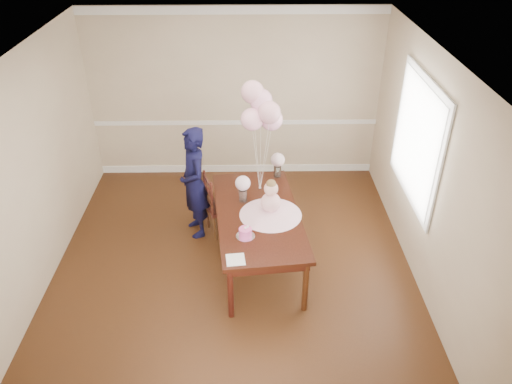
% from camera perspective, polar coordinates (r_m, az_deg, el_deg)
% --- Properties ---
extents(floor, '(4.50, 5.00, 0.00)m').
position_cam_1_polar(floor, '(6.42, -2.58, -8.70)').
color(floor, '#321A0C').
rests_on(floor, ground).
extents(ceiling, '(4.50, 5.00, 0.02)m').
position_cam_1_polar(ceiling, '(5.09, -3.33, 15.01)').
color(ceiling, white).
rests_on(ceiling, wall_back).
extents(wall_back, '(4.50, 0.02, 2.70)m').
position_cam_1_polar(wall_back, '(7.89, -2.41, 10.95)').
color(wall_back, tan).
rests_on(wall_back, floor).
extents(wall_front, '(4.50, 0.02, 2.70)m').
position_cam_1_polar(wall_front, '(3.70, -3.99, -18.16)').
color(wall_front, tan).
rests_on(wall_front, floor).
extents(wall_left, '(0.02, 5.00, 2.70)m').
position_cam_1_polar(wall_left, '(6.14, -24.39, 1.44)').
color(wall_left, tan).
rests_on(wall_left, floor).
extents(wall_right, '(0.02, 5.00, 2.70)m').
position_cam_1_polar(wall_right, '(5.99, 19.16, 1.85)').
color(wall_right, tan).
rests_on(wall_right, floor).
extents(chair_rail_trim, '(4.50, 0.02, 0.07)m').
position_cam_1_polar(chair_rail_trim, '(8.06, -2.34, 7.94)').
color(chair_rail_trim, white).
rests_on(chair_rail_trim, wall_back).
extents(crown_molding, '(4.50, 0.02, 0.12)m').
position_cam_1_polar(crown_molding, '(7.52, -2.65, 20.06)').
color(crown_molding, white).
rests_on(crown_molding, wall_back).
extents(baseboard_trim, '(4.50, 0.02, 0.12)m').
position_cam_1_polar(baseboard_trim, '(8.43, -2.22, 2.72)').
color(baseboard_trim, white).
rests_on(baseboard_trim, floor).
extents(window_frame, '(0.02, 1.66, 1.56)m').
position_cam_1_polar(window_frame, '(6.31, 17.95, 5.71)').
color(window_frame, white).
rests_on(window_frame, wall_right).
extents(window_blinds, '(0.01, 1.50, 1.40)m').
position_cam_1_polar(window_blinds, '(6.30, 17.79, 5.71)').
color(window_blinds, white).
rests_on(window_blinds, wall_right).
extents(dining_table_top, '(1.21, 2.09, 0.05)m').
position_cam_1_polar(dining_table_top, '(6.09, 0.20, -2.62)').
color(dining_table_top, black).
rests_on(dining_table_top, table_leg_fl).
extents(table_apron, '(1.10, 1.98, 0.10)m').
position_cam_1_polar(table_apron, '(6.13, 0.20, -3.20)').
color(table_apron, black).
rests_on(table_apron, table_leg_fl).
extents(table_leg_fl, '(0.08, 0.08, 0.70)m').
position_cam_1_polar(table_leg_fl, '(5.58, -2.92, -11.42)').
color(table_leg_fl, black).
rests_on(table_leg_fl, floor).
extents(table_leg_fr, '(0.08, 0.08, 0.70)m').
position_cam_1_polar(table_leg_fr, '(5.68, 5.67, -10.66)').
color(table_leg_fr, black).
rests_on(table_leg_fr, floor).
extents(table_leg_bl, '(0.08, 0.08, 0.70)m').
position_cam_1_polar(table_leg_bl, '(7.03, -4.15, -1.15)').
color(table_leg_bl, black).
rests_on(table_leg_bl, floor).
extents(table_leg_br, '(0.08, 0.08, 0.70)m').
position_cam_1_polar(table_leg_br, '(7.10, 2.60, -0.69)').
color(table_leg_br, black).
rests_on(table_leg_br, floor).
extents(baby_skirt, '(0.84, 0.84, 0.10)m').
position_cam_1_polar(baby_skirt, '(6.02, 1.68, -2.20)').
color(baby_skirt, '#F4B4CC').
rests_on(baby_skirt, dining_table_top).
extents(baby_torso, '(0.24, 0.24, 0.24)m').
position_cam_1_polar(baby_torso, '(5.95, 1.70, -1.17)').
color(baby_torso, '#FFA1D2').
rests_on(baby_torso, baby_skirt).
extents(baby_head, '(0.17, 0.17, 0.17)m').
position_cam_1_polar(baby_head, '(5.85, 1.73, 0.38)').
color(baby_head, beige).
rests_on(baby_head, baby_torso).
extents(baby_hair, '(0.12, 0.12, 0.12)m').
position_cam_1_polar(baby_hair, '(5.82, 1.74, 0.88)').
color(baby_hair, brown).
rests_on(baby_hair, baby_head).
extents(cake_platter, '(0.24, 0.24, 0.01)m').
position_cam_1_polar(cake_platter, '(5.69, -1.21, -5.07)').
color(cake_platter, silver).
rests_on(cake_platter, dining_table_top).
extents(birthday_cake, '(0.16, 0.16, 0.10)m').
position_cam_1_polar(birthday_cake, '(5.66, -1.22, -4.64)').
color(birthday_cake, '#E648A0').
rests_on(birthday_cake, cake_platter).
extents(cake_flower_a, '(0.03, 0.03, 0.03)m').
position_cam_1_polar(cake_flower_a, '(5.62, -1.23, -4.11)').
color(cake_flower_a, white).
rests_on(cake_flower_a, birthday_cake).
extents(cake_flower_b, '(0.03, 0.03, 0.03)m').
position_cam_1_polar(cake_flower_b, '(5.64, -0.95, -3.97)').
color(cake_flower_b, white).
rests_on(cake_flower_b, birthday_cake).
extents(rose_vase_near, '(0.11, 0.11, 0.16)m').
position_cam_1_polar(rose_vase_near, '(6.27, -1.50, -0.39)').
color(rose_vase_near, silver).
rests_on(rose_vase_near, dining_table_top).
extents(roses_near, '(0.19, 0.19, 0.19)m').
position_cam_1_polar(roses_near, '(6.17, -1.52, 1.02)').
color(roses_near, silver).
rests_on(roses_near, rose_vase_near).
extents(rose_vase_far, '(0.11, 0.11, 0.16)m').
position_cam_1_polar(rose_vase_far, '(6.79, 2.46, 2.37)').
color(rose_vase_far, silver).
rests_on(rose_vase_far, dining_table_top).
extents(roses_far, '(0.19, 0.19, 0.19)m').
position_cam_1_polar(roses_far, '(6.71, 2.50, 3.70)').
color(roses_far, beige).
rests_on(roses_far, rose_vase_far).
extents(napkin, '(0.22, 0.22, 0.01)m').
position_cam_1_polar(napkin, '(5.37, -2.36, -7.73)').
color(napkin, white).
rests_on(napkin, dining_table_top).
extents(balloon_weight, '(0.04, 0.04, 0.02)m').
position_cam_1_polar(balloon_weight, '(6.54, 0.46, 0.40)').
color(balloon_weight, silver).
rests_on(balloon_weight, dining_table_top).
extents(balloon_a, '(0.28, 0.28, 0.28)m').
position_cam_1_polar(balloon_a, '(6.07, -0.45, 8.31)').
color(balloon_a, '#FFB4D1').
rests_on(balloon_a, balloon_ribbon_a).
extents(balloon_b, '(0.28, 0.28, 0.28)m').
position_cam_1_polar(balloon_b, '(6.01, 1.52, 9.08)').
color(balloon_b, '#E09FB3').
rests_on(balloon_b, balloon_ribbon_b).
extents(balloon_c, '(0.28, 0.28, 0.28)m').
position_cam_1_polar(balloon_c, '(6.09, 0.57, 10.45)').
color(balloon_c, '#ECA7CB').
rests_on(balloon_c, balloon_ribbon_c).
extents(balloon_d, '(0.28, 0.28, 0.28)m').
position_cam_1_polar(balloon_d, '(6.06, -0.40, 11.35)').
color(balloon_d, '#E2A0B6').
rests_on(balloon_d, balloon_ribbon_d).
extents(balloon_e, '(0.28, 0.28, 0.28)m').
position_cam_1_polar(balloon_e, '(6.19, 1.78, 8.29)').
color(balloon_e, '#FFB4DA').
rests_on(balloon_e, balloon_ribbon_e).
extents(balloon_ribbon_a, '(0.09, 0.01, 0.83)m').
position_cam_1_polar(balloon_ribbon_a, '(6.32, 0.02, 3.61)').
color(balloon_ribbon_a, white).
rests_on(balloon_ribbon_a, balloon_weight).
extents(balloon_ribbon_b, '(0.11, 0.04, 0.93)m').
position_cam_1_polar(balloon_ribbon_b, '(6.29, 0.96, 3.95)').
color(balloon_ribbon_b, white).
rests_on(balloon_ribbon_b, balloon_weight).
extents(balloon_ribbon_c, '(0.01, 0.10, 1.03)m').
position_cam_1_polar(balloon_ribbon_c, '(6.32, 0.51, 4.65)').
color(balloon_ribbon_c, silver).
rests_on(balloon_ribbon_c, balloon_weight).
extents(balloon_ribbon_d, '(0.09, 0.09, 1.13)m').
position_cam_1_polar(balloon_ribbon_d, '(6.31, 0.05, 5.06)').
color(balloon_ribbon_d, white).
rests_on(balloon_ribbon_d, balloon_weight).
extents(balloon_ribbon_e, '(0.13, 0.09, 0.77)m').
position_cam_1_polar(balloon_ribbon_e, '(6.38, 1.09, 3.65)').
color(balloon_ribbon_e, white).
rests_on(balloon_ribbon_e, balloon_weight).
extents(dining_chair_seat, '(0.51, 0.51, 0.05)m').
position_cam_1_polar(dining_chair_seat, '(6.82, -3.90, -1.67)').
color(dining_chair_seat, '#3A1410').
rests_on(dining_chair_seat, chair_leg_fl).
extents(chair_leg_fl, '(0.05, 0.05, 0.39)m').
position_cam_1_polar(chair_leg_fl, '(6.78, -4.72, -4.16)').
color(chair_leg_fl, '#39200F').
rests_on(chair_leg_fl, floor).
extents(chair_leg_fr, '(0.05, 0.05, 0.39)m').
position_cam_1_polar(chair_leg_fr, '(6.85, -2.11, -3.59)').
color(chair_leg_fr, '#3A1E0F').
rests_on(chair_leg_fr, floor).
extents(chair_leg_bl, '(0.05, 0.05, 0.39)m').
position_cam_1_polar(chair_leg_bl, '(7.03, -5.51, -2.70)').
color(chair_leg_bl, '#351A0E').
rests_on(chair_leg_bl, floor).
extents(chair_leg_br, '(0.05, 0.05, 0.39)m').
position_cam_1_polar(chair_leg_br, '(7.11, -2.99, -2.16)').
color(chair_leg_br, '#38160F').
rests_on(chair_leg_br, floor).
extents(chair_back_post_l, '(0.05, 0.05, 0.51)m').
position_cam_1_polar(chair_back_post_l, '(6.50, -5.06, -0.81)').
color(chair_back_post_l, '#3A160F').
rests_on(chair_back_post_l, dining_chair_seat).
extents(chair_back_post_r, '(0.05, 0.05, 0.51)m').
position_cam_1_polar(chair_back_post_r, '(6.77, -5.86, 0.59)').
color(chair_back_post_r, '#34130E').
rests_on(chair_back_post_r, dining_chair_seat).
extents(chair_slat_low, '(0.15, 0.35, 0.05)m').
position_cam_1_polar(chair_slat_low, '(6.70, -5.42, -0.89)').
color(chair_slat_low, '#3D1C10').
rests_on(chair_slat_low, dining_chair_seat).
extents(chair_slat_mid, '(0.15, 0.35, 0.05)m').
position_cam_1_polar(chair_slat_mid, '(6.62, -5.48, 0.17)').
color(chair_slat_mid, '#38120F').
rests_on(chair_slat_mid, dining_chair_seat).
extents(chair_slat_top, '(0.15, 0.35, 0.05)m').
position_cam_1_polar(chair_slat_top, '(6.54, -5.55, 1.25)').
color(chair_slat_top, '#38160F').
rests_on(chair_slat_top, dining_chair_seat).
extents(woman, '(0.56, 0.67, 1.57)m').
position_cam_1_polar(woman, '(6.65, -7.08, 1.02)').
color(woman, black).
rests_on(woman, floor).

